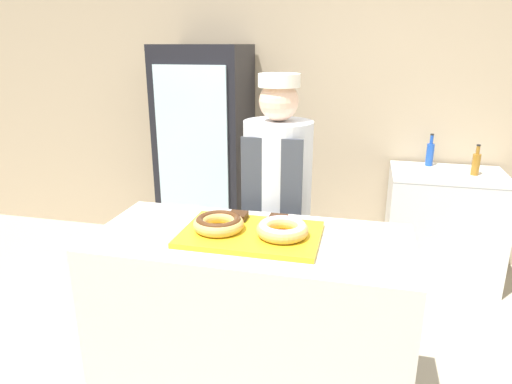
% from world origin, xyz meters
% --- Properties ---
extents(wall_back, '(8.00, 0.06, 2.70)m').
position_xyz_m(wall_back, '(0.00, 2.13, 1.35)').
color(wall_back, tan).
rests_on(wall_back, ground_plane).
extents(display_counter, '(1.43, 0.65, 0.97)m').
position_xyz_m(display_counter, '(0.00, 0.00, 0.49)').
color(display_counter, beige).
rests_on(display_counter, ground_plane).
extents(serving_tray, '(0.62, 0.41, 0.02)m').
position_xyz_m(serving_tray, '(0.00, 0.00, 0.98)').
color(serving_tray, yellow).
rests_on(serving_tray, display_counter).
extents(donut_chocolate_glaze, '(0.23, 0.23, 0.06)m').
position_xyz_m(donut_chocolate_glaze, '(-0.15, -0.01, 1.03)').
color(donut_chocolate_glaze, tan).
rests_on(donut_chocolate_glaze, serving_tray).
extents(donut_light_glaze, '(0.23, 0.23, 0.06)m').
position_xyz_m(donut_light_glaze, '(0.15, -0.01, 1.03)').
color(donut_light_glaze, tan).
rests_on(donut_light_glaze, serving_tray).
extents(brownie_back_left, '(0.09, 0.09, 0.03)m').
position_xyz_m(brownie_back_left, '(-0.10, 0.13, 1.01)').
color(brownie_back_left, '#382111').
rests_on(brownie_back_left, serving_tray).
extents(brownie_back_right, '(0.09, 0.09, 0.03)m').
position_xyz_m(brownie_back_right, '(0.10, 0.13, 1.01)').
color(brownie_back_right, '#382111').
rests_on(brownie_back_right, serving_tray).
extents(baker_person, '(0.39, 0.39, 1.65)m').
position_xyz_m(baker_person, '(0.00, 0.62, 0.86)').
color(baker_person, '#4C4C51').
rests_on(baker_person, ground_plane).
extents(beverage_fridge, '(0.70, 0.64, 1.80)m').
position_xyz_m(beverage_fridge, '(-0.84, 1.76, 0.90)').
color(beverage_fridge, black).
rests_on(beverage_fridge, ground_plane).
extents(chest_freezer, '(0.84, 0.61, 0.86)m').
position_xyz_m(chest_freezer, '(1.11, 1.76, 0.44)').
color(chest_freezer, silver).
rests_on(chest_freezer, ground_plane).
extents(bottle_blue, '(0.06, 0.06, 0.26)m').
position_xyz_m(bottle_blue, '(0.98, 1.96, 0.96)').
color(bottle_blue, '#1E4CB2').
rests_on(bottle_blue, chest_freezer).
extents(bottle_amber, '(0.06, 0.06, 0.23)m').
position_xyz_m(bottle_amber, '(1.28, 1.75, 0.95)').
color(bottle_amber, '#99661E').
rests_on(bottle_amber, chest_freezer).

